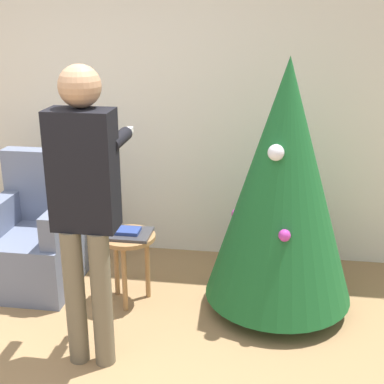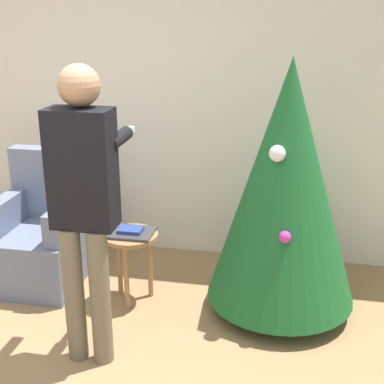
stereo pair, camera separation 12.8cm
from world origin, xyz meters
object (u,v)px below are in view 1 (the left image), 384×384
armchair (37,240)px  side_stool (129,247)px  christmas_tree (283,183)px  person_standing (85,195)px

armchair → side_stool: 0.79m
christmas_tree → person_standing: (-1.10, -0.74, 0.12)m
christmas_tree → person_standing: bearing=-146.0°
person_standing → side_stool: person_standing is taller
side_stool → armchair: bearing=167.3°
side_stool → christmas_tree: bearing=4.4°
christmas_tree → side_stool: (-1.05, -0.08, -0.50)m
armchair → person_standing: person_standing is taller
armchair → person_standing: bearing=-49.2°
christmas_tree → armchair: size_ratio=1.75×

